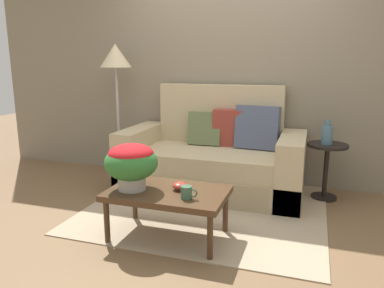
% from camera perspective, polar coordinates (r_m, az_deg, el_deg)
% --- Properties ---
extents(ground_plane, '(14.00, 14.00, 0.00)m').
position_cam_1_polar(ground_plane, '(3.58, 1.64, -10.63)').
color(ground_plane, brown).
extents(wall_back, '(6.40, 0.12, 2.93)m').
position_cam_1_polar(wall_back, '(4.45, 6.30, 13.21)').
color(wall_back, gray).
rests_on(wall_back, ground).
extents(area_rug, '(2.24, 1.98, 0.01)m').
position_cam_1_polar(area_rug, '(3.70, 2.26, -9.77)').
color(area_rug, tan).
rests_on(area_rug, ground).
extents(couch, '(1.95, 0.95, 1.15)m').
position_cam_1_polar(couch, '(4.12, 3.41, -2.39)').
color(couch, tan).
rests_on(couch, ground).
extents(coffee_table, '(0.95, 0.59, 0.40)m').
position_cam_1_polar(coffee_table, '(3.00, -3.77, -7.93)').
color(coffee_table, '#442D1B').
rests_on(coffee_table, ground).
extents(side_table, '(0.41, 0.41, 0.59)m').
position_cam_1_polar(side_table, '(4.08, 20.01, -2.49)').
color(side_table, black).
rests_on(side_table, ground).
extents(floor_lamp, '(0.38, 0.38, 1.62)m').
position_cam_1_polar(floor_lamp, '(4.60, -11.66, 11.81)').
color(floor_lamp, '#B2B2B7').
rests_on(floor_lamp, ground).
extents(potted_plant, '(0.43, 0.43, 0.37)m').
position_cam_1_polar(potted_plant, '(2.98, -9.35, -2.73)').
color(potted_plant, '#B7B2A8').
rests_on(potted_plant, coffee_table).
extents(coffee_mug, '(0.13, 0.09, 0.10)m').
position_cam_1_polar(coffee_mug, '(2.80, -0.80, -7.47)').
color(coffee_mug, '#3D664C').
rests_on(coffee_mug, coffee_table).
extents(snack_bowl, '(0.12, 0.12, 0.06)m').
position_cam_1_polar(snack_bowl, '(2.99, -1.90, -6.43)').
color(snack_bowl, '#B2382D').
rests_on(snack_bowl, coffee_table).
extents(table_vase, '(0.11, 0.11, 0.25)m').
position_cam_1_polar(table_vase, '(4.01, 20.11, 1.43)').
color(table_vase, slate).
rests_on(table_vase, side_table).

